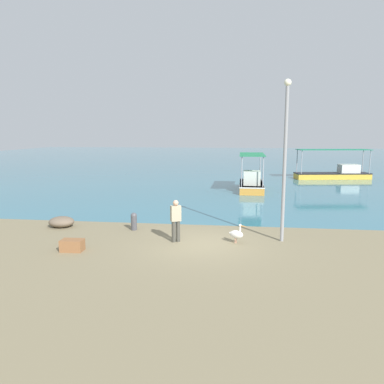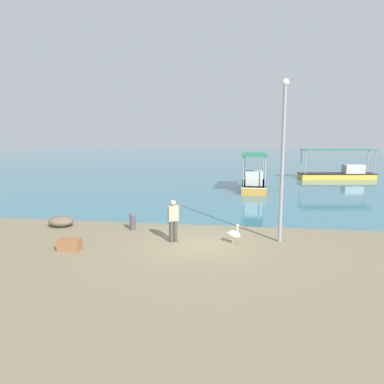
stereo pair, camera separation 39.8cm
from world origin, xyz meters
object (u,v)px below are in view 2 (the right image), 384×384
at_px(lamp_post, 283,153).
at_px(cargo_crate, 70,245).
at_px(fishing_boat_near_left, 339,173).
at_px(net_pile, 61,221).
at_px(pelican, 234,234).
at_px(mooring_bollard, 133,220).
at_px(fisherman_standing, 173,220).
at_px(fishing_boat_far_right, 254,183).

distance_m(lamp_post, cargo_crate, 8.79).
xyz_separation_m(fishing_boat_near_left, net_pile, (-17.10, -20.52, -0.33)).
height_order(pelican, lamp_post, lamp_post).
xyz_separation_m(mooring_bollard, net_pile, (-3.47, 0.09, -0.18)).
bearing_deg(net_pile, mooring_bollard, -1.49).
bearing_deg(mooring_bollard, pelican, -17.81).
bearing_deg(lamp_post, net_pile, 174.01).
bearing_deg(fishing_boat_near_left, lamp_post, -108.57).
bearing_deg(mooring_bollard, fishing_boat_near_left, 56.53).
height_order(mooring_bollard, fisherman_standing, fisherman_standing).
bearing_deg(mooring_bollard, net_pile, 178.51).
xyz_separation_m(lamp_post, fisherman_standing, (-4.22, -0.63, -2.62)).
bearing_deg(pelican, fishing_boat_far_right, 85.85).
bearing_deg(mooring_bollard, lamp_post, -8.40).
relative_size(fishing_boat_far_right, fisherman_standing, 2.94).
bearing_deg(fishing_boat_far_right, lamp_post, -86.43).
relative_size(lamp_post, fisherman_standing, 3.75).
height_order(fishing_boat_far_right, fishing_boat_near_left, fishing_boat_near_left).
bearing_deg(lamp_post, mooring_bollard, 171.60).
bearing_deg(fisherman_standing, mooring_bollard, 144.10).
bearing_deg(fishing_boat_far_right, mooring_bollard, -114.59).
bearing_deg(cargo_crate, pelican, 16.15).
height_order(pelican, cargo_crate, pelican).
bearing_deg(lamp_post, fisherman_standing, -171.51).
distance_m(mooring_bollard, net_pile, 3.47).
relative_size(fishing_boat_near_left, net_pile, 6.08).
bearing_deg(fishing_boat_near_left, pelican, -112.29).
bearing_deg(fisherman_standing, lamp_post, 8.49).
relative_size(mooring_bollard, net_pile, 0.68).
relative_size(fishing_boat_far_right, net_pile, 4.26).
bearing_deg(fisherman_standing, fishing_boat_far_right, 76.12).
bearing_deg(net_pile, fishing_boat_far_right, 53.20).
height_order(fishing_boat_far_right, pelican, fishing_boat_far_right).
bearing_deg(cargo_crate, net_pile, 121.72).
distance_m(mooring_bollard, cargo_crate, 3.52).
bearing_deg(fishing_boat_near_left, cargo_crate, -122.30).
bearing_deg(net_pile, fisherman_standing, -16.43).
distance_m(fisherman_standing, net_pile, 5.92).
bearing_deg(pelican, cargo_crate, -163.85).
bearing_deg(net_pile, cargo_crate, -58.28).
bearing_deg(fisherman_standing, cargo_crate, -155.53).
bearing_deg(fisherman_standing, pelican, 2.42).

